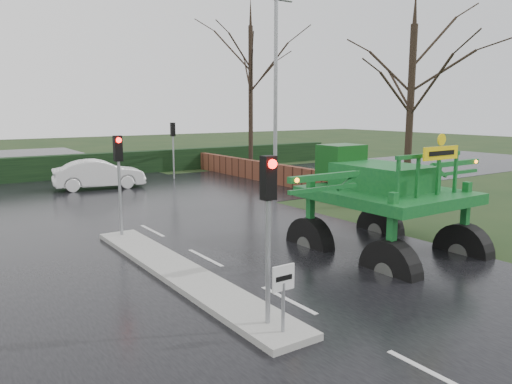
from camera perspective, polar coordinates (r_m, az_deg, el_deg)
ground at (r=11.87m, az=3.68°, el=-12.30°), size 140.00×140.00×0.00m
road_main at (r=20.34m, az=-13.96°, el=-3.24°), size 14.00×80.00×0.02m
road_cross at (r=25.95m, az=-18.62°, el=-0.71°), size 80.00×12.00×0.02m
median_island at (r=13.60m, az=-8.66°, el=-9.11°), size 1.20×10.00×0.16m
hedge_row at (r=33.56m, az=-22.45°, el=2.58°), size 44.00×0.90×1.50m
brick_wall at (r=30.36m, az=0.73°, el=2.36°), size 0.40×20.00×1.20m
keep_left_sign at (r=9.64m, az=3.14°, el=-10.85°), size 0.50×0.07×1.35m
traffic_signal_near at (r=9.60m, az=1.44°, el=-1.40°), size 0.26×0.33×3.52m
traffic_signal_mid at (r=17.16m, az=-15.42°, el=3.12°), size 0.26×0.33×3.52m
traffic_signal_far at (r=31.65m, az=-9.47°, el=6.14°), size 0.26×0.33×3.52m
street_light_right at (r=25.58m, az=1.70°, el=13.10°), size 3.85×0.30×10.00m
tree_right_near at (r=23.47m, az=17.31°, el=11.06°), size 5.60×5.60×9.64m
tree_right_far at (r=35.72m, az=-0.61°, el=12.92°), size 7.00×7.00×12.05m
crop_sprayer at (r=13.78m, az=14.76°, el=-0.00°), size 8.32×5.19×4.65m
white_sedan at (r=28.95m, az=-17.42°, el=0.36°), size 5.05×2.47×1.59m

